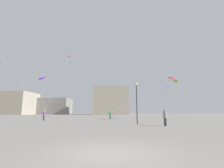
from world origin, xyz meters
The scene contains 13 objects.
ground_plane centered at (0.00, 0.00, 0.00)m, with size 300.00×300.00×0.00m, color gray.
person_in_green centered at (-0.41, 26.92, 0.92)m, with size 0.37×0.37×1.69m.
person_in_grey centered at (5.56, 11.12, 0.96)m, with size 0.38×0.38×1.76m.
person_in_purple centered at (-11.58, 21.76, 0.88)m, with size 0.35×0.35×1.61m.
kite_cobalt_delta centered at (11.14, 27.55, 6.54)m, with size 12.40×1.49×5.77m.
kite_violet_diamond centered at (-11.92, 20.71, 7.11)m, with size 1.54×1.78×6.27m.
kite_crimson_diamond centered at (11.01, 23.55, 7.70)m, with size 12.33×4.21×6.85m.
kite_magenta_diamond centered at (-10.83, 32.43, 14.95)m, with size 1.12×11.40×14.38m.
kite_lime_diamond centered at (14.85, 31.58, 8.61)m, with size 16.20×5.49×7.78m.
building_left_hall centered at (-55.00, 82.89, 5.92)m, with size 23.16×18.08×11.85m.
building_centre_hall centered at (-37.00, 94.45, 4.74)m, with size 20.59×15.31×9.48m.
building_right_hall centered at (-1.00, 81.89, 7.26)m, with size 18.01×16.52×14.52m.
lamppost_east centered at (3.05, 13.76, 3.37)m, with size 0.36×0.36×5.03m.
Camera 1 is at (0.15, -6.10, 1.44)m, focal length 25.97 mm.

